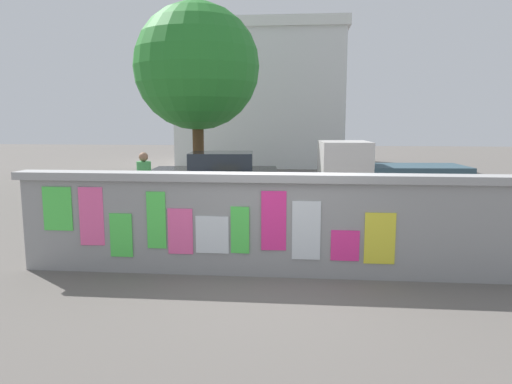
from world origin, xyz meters
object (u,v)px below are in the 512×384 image
at_px(bicycle_near, 345,227).
at_px(tree_roadside, 197,67).
at_px(person_walking, 144,179).
at_px(auto_rickshaw_truck, 383,179).
at_px(car_parked, 217,174).
at_px(motorcycle, 202,213).
at_px(bicycle_far, 467,239).

height_order(bicycle_near, tree_roadside, tree_roadside).
xyz_separation_m(person_walking, tree_roadside, (0.23, 5.12, 3.14)).
distance_m(bicycle_near, tree_roadside, 9.23).
bearing_deg(person_walking, auto_rickshaw_truck, 11.37).
bearing_deg(car_parked, auto_rickshaw_truck, -25.42).
xyz_separation_m(car_parked, motorcycle, (0.53, -4.87, -0.27)).
height_order(motorcycle, person_walking, person_walking).
distance_m(car_parked, tree_roadside, 3.92).
bearing_deg(motorcycle, auto_rickshaw_truck, 32.83).
bearing_deg(bicycle_far, car_parked, 130.98).
height_order(auto_rickshaw_truck, person_walking, auto_rickshaw_truck).
bearing_deg(bicycle_near, person_walking, 155.42).
xyz_separation_m(car_parked, tree_roadside, (-0.94, 1.73, 3.39)).
bearing_deg(car_parked, motorcycle, -83.73).
bearing_deg(tree_roadside, car_parked, -61.57).
height_order(auto_rickshaw_truck, bicycle_near, auto_rickshaw_truck).
distance_m(bicycle_far, tree_roadside, 10.86).
distance_m(auto_rickshaw_truck, bicycle_far, 4.13).
distance_m(auto_rickshaw_truck, tree_roadside, 7.56).
xyz_separation_m(motorcycle, bicycle_far, (4.88, -1.36, -0.10)).
bearing_deg(car_parked, bicycle_near, -57.98).
height_order(auto_rickshaw_truck, motorcycle, auto_rickshaw_truck).
bearing_deg(bicycle_far, auto_rickshaw_truck, 100.71).
height_order(auto_rickshaw_truck, car_parked, auto_rickshaw_truck).
bearing_deg(person_walking, bicycle_far, -23.43).
relative_size(person_walking, tree_roadside, 0.26).
height_order(bicycle_near, person_walking, person_walking).
height_order(car_parked, motorcycle, car_parked).
bearing_deg(motorcycle, person_walking, 138.81).
relative_size(auto_rickshaw_truck, car_parked, 0.94).
height_order(person_walking, tree_roadside, tree_roadside).
relative_size(car_parked, motorcycle, 2.08).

